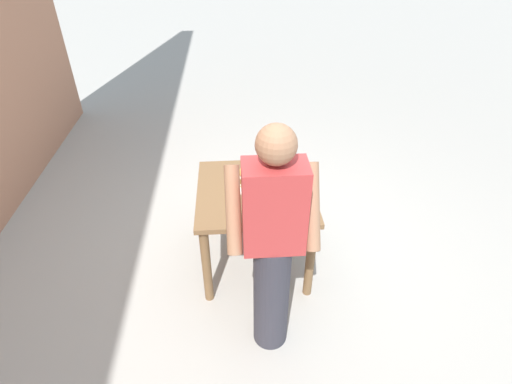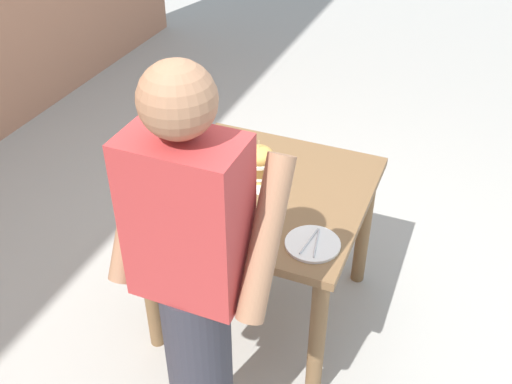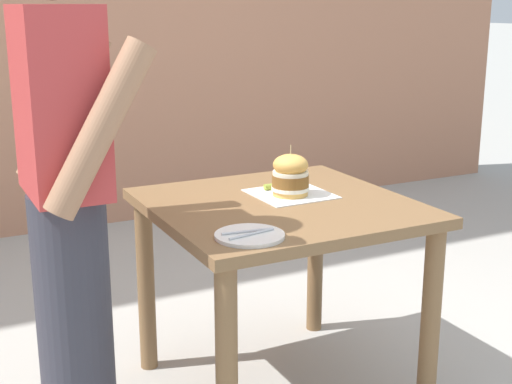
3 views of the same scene
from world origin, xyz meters
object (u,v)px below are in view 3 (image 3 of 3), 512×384
object	(u,v)px
patio_table	(280,236)
side_plate_with_forks	(250,235)
sandwich	(290,175)
diner_across_table	(67,198)
pickle_spear	(273,186)

from	to	relation	value
patio_table	side_plate_with_forks	bearing A→B (deg)	138.24
sandwich	diner_across_table	world-z (taller)	diner_across_table
pickle_spear	patio_table	bearing A→B (deg)	160.87
patio_table	pickle_spear	distance (m)	0.23
sandwich	pickle_spear	xyz separation A→B (m)	(0.10, 0.02, -0.07)
patio_table	sandwich	size ratio (longest dim) A/B	4.77
pickle_spear	side_plate_with_forks	bearing A→B (deg)	144.69
sandwich	diner_across_table	xyz separation A→B (m)	(-0.11, 0.85, 0.04)
sandwich	side_plate_with_forks	size ratio (longest dim) A/B	0.88
patio_table	pickle_spear	xyz separation A→B (m)	(0.16, -0.06, 0.15)
patio_table	pickle_spear	size ratio (longest dim) A/B	12.45
pickle_spear	diner_across_table	xyz separation A→B (m)	(-0.22, 0.83, 0.11)
patio_table	side_plate_with_forks	size ratio (longest dim) A/B	4.17
side_plate_with_forks	diner_across_table	size ratio (longest dim) A/B	0.13
sandwich	diner_across_table	size ratio (longest dim) A/B	0.11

